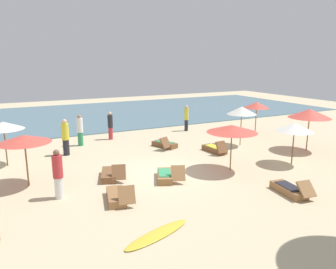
# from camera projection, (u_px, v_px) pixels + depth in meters

# --- Properties ---
(ground_plane) EXTENTS (60.00, 60.00, 0.00)m
(ground_plane) POSITION_uv_depth(u_px,v_px,m) (164.00, 173.00, 14.29)
(ground_plane) COLOR beige
(ocean_water) EXTENTS (48.00, 16.00, 0.06)m
(ocean_water) POSITION_uv_depth(u_px,v_px,m) (80.00, 116.00, 29.04)
(ocean_water) COLOR slate
(ocean_water) RESTS_ON ground_plane
(umbrella_0) EXTENTS (1.84, 1.84, 2.13)m
(umbrella_0) POSITION_uv_depth(u_px,v_px,m) (3.00, 126.00, 14.90)
(umbrella_0) COLOR brown
(umbrella_0) RESTS_ON ground_plane
(umbrella_1) EXTENTS (2.03, 2.03, 2.07)m
(umbrella_1) POSITION_uv_depth(u_px,v_px,m) (24.00, 139.00, 12.47)
(umbrella_1) COLOR brown
(umbrella_1) RESTS_ON ground_plane
(umbrella_3) EXTENTS (2.26, 2.26, 2.10)m
(umbrella_3) POSITION_uv_depth(u_px,v_px,m) (232.00, 129.00, 14.28)
(umbrella_3) COLOR brown
(umbrella_3) RESTS_ON ground_plane
(umbrella_4) EXTENTS (2.25, 2.25, 2.31)m
(umbrella_4) POSITION_uv_depth(u_px,v_px,m) (310.00, 113.00, 17.53)
(umbrella_4) COLOR brown
(umbrella_4) RESTS_ON ground_plane
(umbrella_5) EXTENTS (1.75, 1.75, 2.01)m
(umbrella_5) POSITION_uv_depth(u_px,v_px,m) (295.00, 127.00, 15.20)
(umbrella_5) COLOR brown
(umbrella_5) RESTS_ON ground_plane
(umbrella_6) EXTENTS (1.72, 1.72, 2.16)m
(umbrella_6) POSITION_uv_depth(u_px,v_px,m) (257.00, 105.00, 21.67)
(umbrella_6) COLOR brown
(umbrella_6) RESTS_ON ground_plane
(umbrella_7) EXTENTS (1.70, 1.70, 2.29)m
(umbrella_7) POSITION_uv_depth(u_px,v_px,m) (242.00, 110.00, 18.59)
(umbrella_7) COLOR olive
(umbrella_7) RESTS_ON ground_plane
(lounger_0) EXTENTS (0.93, 1.73, 0.74)m
(lounger_0) POSITION_uv_depth(u_px,v_px,m) (117.00, 197.00, 11.43)
(lounger_0) COLOR olive
(lounger_0) RESTS_ON ground_plane
(lounger_1) EXTENTS (1.08, 1.77, 0.71)m
(lounger_1) POSITION_uv_depth(u_px,v_px,m) (110.00, 175.00, 13.64)
(lounger_1) COLOR brown
(lounger_1) RESTS_ON ground_plane
(lounger_2) EXTENTS (1.18, 1.76, 0.72)m
(lounger_2) POSITION_uv_depth(u_px,v_px,m) (165.00, 144.00, 18.55)
(lounger_2) COLOR brown
(lounger_2) RESTS_ON ground_plane
(lounger_3) EXTENTS (0.81, 1.77, 0.67)m
(lounger_3) POSITION_uv_depth(u_px,v_px,m) (290.00, 190.00, 12.03)
(lounger_3) COLOR olive
(lounger_3) RESTS_ON ground_plane
(lounger_4) EXTENTS (1.22, 1.76, 0.71)m
(lounger_4) POSITION_uv_depth(u_px,v_px,m) (166.00, 176.00, 13.50)
(lounger_4) COLOR olive
(lounger_4) RESTS_ON ground_plane
(lounger_5) EXTENTS (0.71, 1.67, 0.75)m
(lounger_5) POSITION_uv_depth(u_px,v_px,m) (215.00, 149.00, 17.55)
(lounger_5) COLOR brown
(lounger_5) RESTS_ON ground_plane
(person_0) EXTENTS (0.39, 0.39, 1.84)m
(person_0) POSITION_uv_depth(u_px,v_px,m) (186.00, 118.00, 22.76)
(person_0) COLOR #26262D
(person_0) RESTS_ON ground_plane
(person_1) EXTENTS (0.50, 0.50, 1.93)m
(person_1) POSITION_uv_depth(u_px,v_px,m) (65.00, 137.00, 16.85)
(person_1) COLOR #26262D
(person_1) RESTS_ON ground_plane
(person_2) EXTENTS (0.42, 0.42, 1.76)m
(person_2) POSITION_uv_depth(u_px,v_px,m) (110.00, 125.00, 20.28)
(person_2) COLOR #BF3338
(person_2) RESTS_ON ground_plane
(person_3) EXTENTS (0.47, 0.47, 1.82)m
(person_3) POSITION_uv_depth(u_px,v_px,m) (58.00, 174.00, 11.52)
(person_3) COLOR white
(person_3) RESTS_ON ground_plane
(person_5) EXTENTS (0.51, 0.51, 1.84)m
(person_5) POSITION_uv_depth(u_px,v_px,m) (80.00, 130.00, 18.77)
(person_5) COLOR #338C59
(person_5) RESTS_ON ground_plane
(surfboard) EXTENTS (2.40, 1.24, 0.07)m
(surfboard) POSITION_uv_depth(u_px,v_px,m) (157.00, 234.00, 9.21)
(surfboard) COLOR gold
(surfboard) RESTS_ON ground_plane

